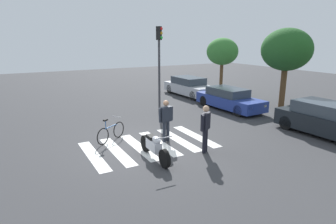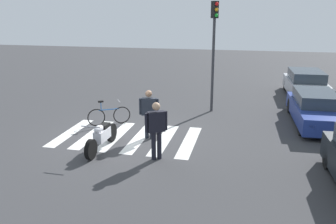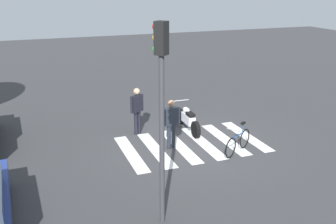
{
  "view_description": "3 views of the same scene",
  "coord_description": "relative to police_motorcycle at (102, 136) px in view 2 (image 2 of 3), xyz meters",
  "views": [
    {
      "loc": [
        9.85,
        -4.59,
        4.15
      ],
      "look_at": [
        -0.15,
        0.95,
        1.22
      ],
      "focal_mm": 30.73,
      "sensor_mm": 36.0,
      "label": 1
    },
    {
      "loc": [
        11.44,
        4.07,
        4.41
      ],
      "look_at": [
        0.31,
        1.56,
        1.12
      ],
      "focal_mm": 37.98,
      "sensor_mm": 36.0,
      "label": 2
    },
    {
      "loc": [
        -11.81,
        5.34,
        5.54
      ],
      "look_at": [
        0.22,
        0.82,
        1.24
      ],
      "focal_mm": 41.9,
      "sensor_mm": 36.0,
      "label": 3
    }
  ],
  "objects": [
    {
      "name": "ground_plane",
      "position": [
        -1.32,
        0.42,
        -0.46
      ],
      "size": [
        60.0,
        60.0,
        0.0
      ],
      "primitive_type": "plane",
      "color": "#38383A"
    },
    {
      "name": "police_motorcycle",
      "position": [
        0.0,
        0.0,
        0.0
      ],
      "size": [
        2.23,
        0.62,
        1.03
      ],
      "color": "black",
      "rests_on": "ground_plane"
    },
    {
      "name": "leaning_bicycle",
      "position": [
        -2.52,
        -0.76,
        -0.07
      ],
      "size": [
        0.95,
        1.47,
        1.01
      ],
      "color": "black",
      "rests_on": "ground_plane"
    },
    {
      "name": "officer_on_foot",
      "position": [
        -1.37,
        1.22,
        0.55
      ],
      "size": [
        0.27,
        0.69,
        1.75
      ],
      "color": "#1E232D",
      "rests_on": "ground_plane"
    },
    {
      "name": "officer_by_motorcycle",
      "position": [
        0.36,
        1.93,
        0.59
      ],
      "size": [
        0.46,
        0.6,
        1.8
      ],
      "color": "black",
      "rests_on": "ground_plane"
    },
    {
      "name": "crosswalk_stripes",
      "position": [
        -1.32,
        0.42,
        -0.45
      ],
      "size": [
        3.14,
        4.95,
        0.01
      ],
      "color": "silver",
      "rests_on": "ground_plane"
    },
    {
      "name": "car_silver_sedan",
      "position": [
        -9.27,
        7.53,
        0.2
      ],
      "size": [
        4.64,
        1.95,
        1.36
      ],
      "color": "black",
      "rests_on": "ground_plane"
    },
    {
      "name": "car_blue_hatchback",
      "position": [
        -4.47,
        7.23,
        0.16
      ],
      "size": [
        4.51,
        1.8,
        1.27
      ],
      "color": "black",
      "rests_on": "ground_plane"
    },
    {
      "name": "traffic_light_pole",
      "position": [
        -5.4,
        3.01,
        2.71
      ],
      "size": [
        0.35,
        0.34,
        4.77
      ],
      "color": "#38383D",
      "rests_on": "ground_plane"
    }
  ]
}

